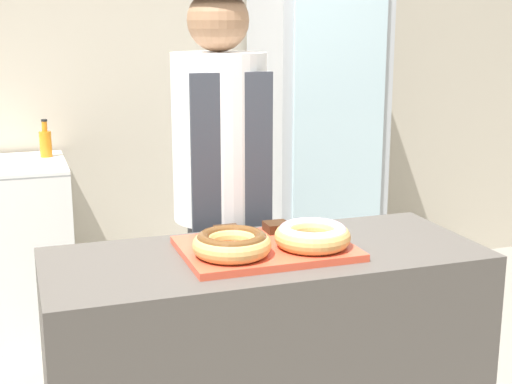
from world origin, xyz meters
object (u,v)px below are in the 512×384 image
object	(u,v)px
baker_person	(221,196)
beverage_fridge	(316,134)
brownie_back_right	(277,227)
bottle_orange	(46,142)
brownie_back_left	(228,232)
serving_tray	(266,249)
donut_chocolate_glaze	(232,243)
donut_light_glaze	(312,235)

from	to	relation	value
baker_person	beverage_fridge	distance (m)	1.53
brownie_back_right	bottle_orange	bearing A→B (deg)	111.49
brownie_back_left	brownie_back_right	distance (m)	0.18
serving_tray	brownie_back_right	distance (m)	0.17
serving_tray	brownie_back_right	size ratio (longest dim) A/B	6.77
bottle_orange	baker_person	bearing A→B (deg)	-66.10
donut_chocolate_glaze	brownie_back_left	xyz separation A→B (m)	(0.05, 0.20, -0.02)
donut_chocolate_glaze	brownie_back_right	xyz separation A→B (m)	(0.23, 0.20, -0.02)
brownie_back_right	brownie_back_left	bearing A→B (deg)	180.00
serving_tray	bottle_orange	size ratio (longest dim) A/B	2.68
serving_tray	bottle_orange	bearing A→B (deg)	107.61
donut_light_glaze	donut_chocolate_glaze	bearing A→B (deg)	180.00
donut_light_glaze	beverage_fridge	size ratio (longest dim) A/B	0.13
baker_person	beverage_fridge	size ratio (longest dim) A/B	0.91
brownie_back_right	baker_person	bearing A→B (deg)	102.66
beverage_fridge	baker_person	bearing A→B (deg)	-127.78
donut_chocolate_glaze	brownie_back_right	distance (m)	0.30
brownie_back_right	baker_person	world-z (taller)	baker_person
donut_light_glaze	baker_person	size ratio (longest dim) A/B	0.14
serving_tray	beverage_fridge	distance (m)	1.98
serving_tray	donut_chocolate_glaze	distance (m)	0.16
donut_light_glaze	brownie_back_left	world-z (taller)	donut_light_glaze
baker_person	bottle_orange	xyz separation A→B (m)	(-0.60, 1.34, 0.04)
serving_tray	baker_person	xyz separation A→B (m)	(0.00, 0.53, 0.05)
brownie_back_left	beverage_fridge	distance (m)	1.90
brownie_back_right	serving_tray	bearing A→B (deg)	-123.01
donut_light_glaze	beverage_fridge	xyz separation A→B (m)	(0.80, 1.80, 0.03)
brownie_back_right	beverage_fridge	xyz separation A→B (m)	(0.85, 1.60, 0.06)
serving_tray	beverage_fridge	xyz separation A→B (m)	(0.94, 1.74, 0.08)
brownie_back_right	baker_person	distance (m)	0.40
baker_person	donut_chocolate_glaze	bearing A→B (deg)	-102.97
serving_tray	brownie_back_left	world-z (taller)	brownie_back_left
brownie_back_right	baker_person	size ratio (longest dim) A/B	0.05
brownie_back_left	bottle_orange	distance (m)	1.81
brownie_back_left	donut_light_glaze	bearing A→B (deg)	-41.95
brownie_back_left	donut_chocolate_glaze	bearing A→B (deg)	-103.13
baker_person	bottle_orange	size ratio (longest dim) A/B	8.72
brownie_back_left	bottle_orange	size ratio (longest dim) A/B	0.40
donut_light_glaze	brownie_back_right	size ratio (longest dim) A/B	3.06
beverage_fridge	donut_chocolate_glaze	bearing A→B (deg)	-120.76
serving_tray	donut_chocolate_glaze	xyz separation A→B (m)	(-0.14, -0.07, 0.05)
baker_person	donut_light_glaze	bearing A→B (deg)	-77.18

